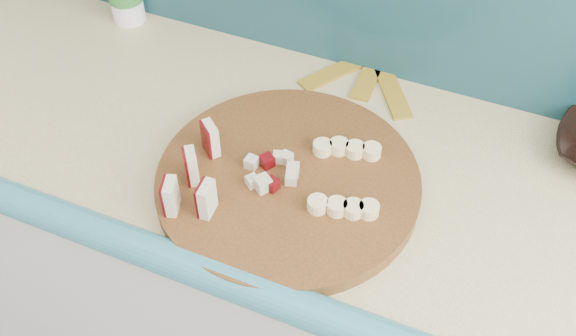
{
  "coord_description": "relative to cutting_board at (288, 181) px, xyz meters",
  "views": [
    {
      "loc": [
        0.25,
        0.74,
        1.76
      ],
      "look_at": [
        -0.04,
        1.41,
        0.96
      ],
      "focal_mm": 40.0,
      "sensor_mm": 36.0,
      "label": 1
    }
  ],
  "objects": [
    {
      "name": "apple_wedges",
      "position": [
        -0.13,
        -0.08,
        0.05
      ],
      "size": [
        0.09,
        0.19,
        0.06
      ],
      "color": "beige",
      "rests_on": "cutting_board"
    },
    {
      "name": "cutting_board",
      "position": [
        0.0,
        0.0,
        0.0
      ],
      "size": [
        0.57,
        0.57,
        0.03
      ],
      "primitive_type": "cylinder",
      "rotation": [
        0.0,
        0.0,
        0.3
      ],
      "color": "#48290F",
      "rests_on": "kitchen_counter"
    },
    {
      "name": "banana_peel",
      "position": [
        0.03,
        0.33,
        -0.01
      ],
      "size": [
        0.25,
        0.21,
        0.01
      ],
      "rotation": [
        0.0,
        0.0,
        -0.13
      ],
      "color": "gold",
      "rests_on": "kitchen_counter"
    },
    {
      "name": "banana_slices",
      "position": [
        0.09,
        0.03,
        0.02
      ],
      "size": [
        0.15,
        0.19,
        0.02
      ],
      "color": "#FEE19B",
      "rests_on": "cutting_board"
    },
    {
      "name": "kitchen_counter",
      "position": [
        0.14,
        0.09,
        -0.47
      ],
      "size": [
        2.2,
        0.63,
        0.91
      ],
      "color": "silver",
      "rests_on": "ground"
    },
    {
      "name": "apple_chunks",
      "position": [
        -0.03,
        -0.01,
        0.03
      ],
      "size": [
        0.08,
        0.07,
        0.02
      ],
      "color": "beige",
      "rests_on": "cutting_board"
    }
  ]
}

